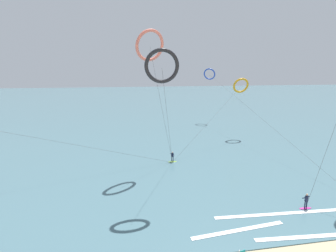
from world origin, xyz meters
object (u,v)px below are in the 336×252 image
Objects in this scene: kite_amber at (241,86)px; kite_cobalt at (210,74)px; surfer_magenta at (306,202)px; surfer_lime at (172,157)px; kite_coral at (150,46)px; kite_charcoal at (162,66)px.

kite_amber is 0.39× the size of kite_cobalt.
kite_amber is at bearing 62.80° from surfer_magenta.
surfer_lime is 0.09× the size of kite_coral.
surfer_magenta and surfer_lime have the same top height.
kite_coral is at bearing 92.14° from kite_cobalt.
kite_cobalt is (19.46, 31.78, -4.52)m from kite_coral.
surfer_magenta is 20.84m from kite_charcoal.
surfer_magenta is at bearing 80.82° from kite_amber.
surfer_magenta is at bearing 117.82° from kite_cobalt.
kite_coral is (-14.73, 14.82, 16.80)m from surfer_magenta.
surfer_lime is 17.19m from kite_coral.
surfer_lime is 36.65m from kite_cobalt.
kite_cobalt is (-1.17, 17.02, 2.04)m from kite_amber.
surfer_magenta is 0.04× the size of kite_cobalt.
kite_amber is (17.20, 13.56, 10.24)m from surfer_lime.
kite_charcoal is 0.84× the size of kite_coral.
surfer_lime is 24.18m from kite_amber.
kite_amber is (20.63, 14.77, -6.56)m from kite_coral.
kite_charcoal is 31.63m from kite_amber.
kite_cobalt is (19.16, 40.96, -1.66)m from kite_charcoal.
kite_cobalt is at bearing -83.96° from kite_amber.
kite_charcoal is at bearing 98.56° from kite_cobalt.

